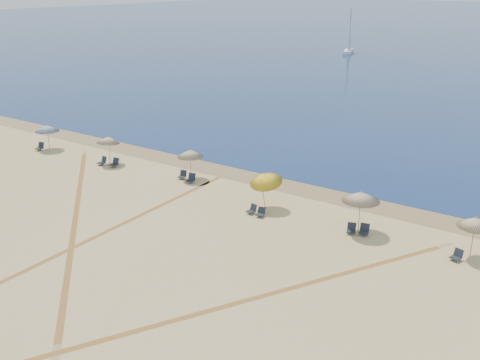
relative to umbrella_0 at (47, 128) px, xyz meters
The scene contains 19 objects.
wet_sand 21.22m from the umbrella_0, 11.12° to the left, with size 500.00×500.00×0.00m, color olive.
umbrella_0 is the anchor object (origin of this frame).
umbrella_1 7.57m from the umbrella_0, ahead, with size 1.91×1.95×2.41m.
umbrella_2 15.46m from the umbrella_0, ahead, with size 2.00×2.00×2.36m.
umbrella_3 23.16m from the umbrella_0, ahead, with size 2.18×2.25×2.65m.
umbrella_4 29.73m from the umbrella_0, ahead, with size 2.29×2.29×2.60m.
umbrella_5 36.10m from the umbrella_0, ahead, with size 1.92×1.92×2.43m.
chair_0 1.82m from the umbrella_0, 121.04° to the right, with size 0.70×0.78×0.71m.
chair_1 7.52m from the umbrella_0, ahead, with size 0.68×0.76×0.69m.
chair_2 8.69m from the umbrella_0, ahead, with size 0.62×0.72×0.72m.
chair_3 15.04m from the umbrella_0, ahead, with size 0.63×0.70×0.63m.
chair_4 16.09m from the umbrella_0, ahead, with size 0.70×0.77×0.68m.
chair_5 23.06m from the umbrella_0, ahead, with size 0.61×0.68×0.61m.
chair_6 23.80m from the umbrella_0, ahead, with size 0.58×0.65×0.60m.
chair_7 29.55m from the umbrella_0, ahead, with size 0.66×0.72×0.62m.
chair_8 30.26m from the umbrella_0, ahead, with size 0.65×0.73×0.67m.
chair_9 35.63m from the umbrella_0, ahead, with size 0.67×0.73×0.62m.
sailboat_1 79.06m from the umbrella_0, 93.62° to the left, with size 3.13×6.20×8.95m.
tire_tracks 21.93m from the umbrella_0, 26.84° to the right, with size 53.56×42.77×0.00m.
Camera 1 is at (19.56, -8.99, 14.32)m, focal length 40.22 mm.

